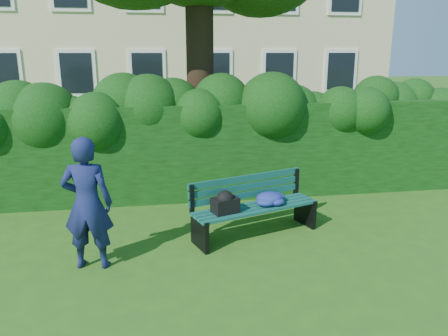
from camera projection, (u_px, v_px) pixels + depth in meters
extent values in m
plane|color=#2C581B|center=(230.00, 239.00, 6.56)|extent=(80.00, 80.00, 0.00)
cube|color=white|center=(2.00, 74.00, 14.62)|extent=(1.30, 0.08, 1.60)
cube|color=black|center=(2.00, 74.00, 14.58)|extent=(1.05, 0.04, 1.35)
cube|color=white|center=(77.00, 73.00, 14.99)|extent=(1.30, 0.08, 1.60)
cube|color=black|center=(77.00, 73.00, 14.96)|extent=(1.05, 0.04, 1.35)
cube|color=white|center=(147.00, 73.00, 15.37)|extent=(1.30, 0.08, 1.60)
cube|color=black|center=(147.00, 73.00, 15.33)|extent=(1.05, 0.04, 1.35)
cube|color=white|center=(215.00, 72.00, 15.74)|extent=(1.30, 0.08, 1.60)
cube|color=black|center=(215.00, 72.00, 15.71)|extent=(1.05, 0.04, 1.35)
cube|color=white|center=(279.00, 72.00, 16.12)|extent=(1.30, 0.08, 1.60)
cube|color=black|center=(279.00, 72.00, 16.08)|extent=(1.05, 0.04, 1.35)
cube|color=white|center=(340.00, 71.00, 16.49)|extent=(1.30, 0.08, 1.60)
cube|color=black|center=(341.00, 71.00, 16.46)|extent=(1.05, 0.04, 1.35)
cube|color=black|center=(211.00, 149.00, 8.43)|extent=(10.00, 1.00, 1.80)
cylinder|color=black|center=(200.00, 54.00, 8.60)|extent=(0.54, 0.54, 5.34)
cube|color=#0E483B|center=(262.00, 211.00, 6.43)|extent=(1.91, 0.73, 0.04)
cube|color=#0E483B|center=(258.00, 209.00, 6.53)|extent=(1.91, 0.73, 0.04)
cube|color=#0E483B|center=(254.00, 206.00, 6.64)|extent=(1.91, 0.73, 0.04)
cube|color=#0E483B|center=(250.00, 204.00, 6.74)|extent=(1.91, 0.73, 0.04)
cube|color=#0E483B|center=(247.00, 195.00, 6.77)|extent=(1.89, 0.67, 0.10)
cube|color=#0E483B|center=(247.00, 186.00, 6.75)|extent=(1.89, 0.67, 0.10)
cube|color=#0E483B|center=(247.00, 178.00, 6.72)|extent=(1.89, 0.67, 0.10)
cube|color=black|center=(200.00, 234.00, 6.22)|extent=(0.22, 0.49, 0.44)
cube|color=black|center=(192.00, 200.00, 6.33)|extent=(0.08, 0.08, 0.45)
cube|color=black|center=(201.00, 220.00, 6.12)|extent=(0.19, 0.42, 0.05)
cube|color=black|center=(305.00, 212.00, 7.07)|extent=(0.22, 0.49, 0.44)
cube|color=black|center=(296.00, 182.00, 7.18)|extent=(0.08, 0.08, 0.45)
cube|color=black|center=(308.00, 200.00, 6.97)|extent=(0.19, 0.42, 0.05)
cube|color=white|center=(225.00, 213.00, 6.28)|extent=(0.21, 0.18, 0.02)
cube|color=black|center=(225.00, 205.00, 6.31)|extent=(0.43, 0.36, 0.22)
imported|color=#171E50|center=(87.00, 204.00, 5.52)|extent=(0.68, 0.49, 1.74)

